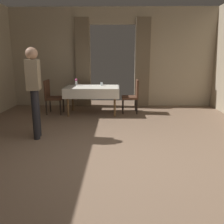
{
  "coord_description": "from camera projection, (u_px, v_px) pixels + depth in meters",
  "views": [
    {
      "loc": [
        0.1,
        -3.34,
        1.56
      ],
      "look_at": [
        0.04,
        0.66,
        0.61
      ],
      "focal_mm": 37.69,
      "sensor_mm": 36.0,
      "label": 1
    }
  ],
  "objects": [
    {
      "name": "person_waiter_by_doorway",
      "position": [
        34.0,
        86.0,
        4.39
      ],
      "size": [
        0.27,
        0.39,
        1.72
      ],
      "color": "black",
      "rests_on": "ground"
    },
    {
      "name": "ground",
      "position": [
        109.0,
        160.0,
        3.61
      ],
      "size": [
        10.08,
        10.08,
        0.0
      ],
      "primitive_type": "plane",
      "color": "#7A604C"
    },
    {
      "name": "glass_mid_b",
      "position": [
        102.0,
        84.0,
        6.63
      ],
      "size": [
        0.07,
        0.07,
        0.1
      ],
      "primitive_type": "cylinder",
      "color": "silver",
      "rests_on": "dining_table_mid"
    },
    {
      "name": "wall_back",
      "position": [
        113.0,
        57.0,
        7.33
      ],
      "size": [
        6.4,
        0.27,
        3.0
      ],
      "color": "tan",
      "rests_on": "ground"
    },
    {
      "name": "chair_mid_right",
      "position": [
        133.0,
        95.0,
        6.55
      ],
      "size": [
        0.44,
        0.44,
        0.93
      ],
      "color": "black",
      "rests_on": "ground"
    },
    {
      "name": "dining_table_mid",
      "position": [
        92.0,
        90.0,
        6.43
      ],
      "size": [
        1.47,
        0.95,
        0.75
      ],
      "color": "brown",
      "rests_on": "ground"
    },
    {
      "name": "flower_vase_mid",
      "position": [
        76.0,
        82.0,
        6.67
      ],
      "size": [
        0.07,
        0.07,
        0.19
      ],
      "color": "silver",
      "rests_on": "dining_table_mid"
    },
    {
      "name": "chair_mid_left",
      "position": [
        52.0,
        95.0,
        6.44
      ],
      "size": [
        0.44,
        0.44,
        0.93
      ],
      "color": "black",
      "rests_on": "ground"
    }
  ]
}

